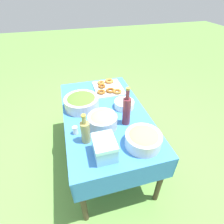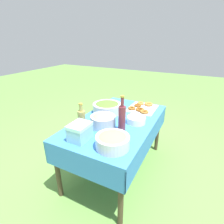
% 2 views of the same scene
% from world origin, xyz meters
% --- Properties ---
extents(ground_plane, '(14.00, 14.00, 0.00)m').
position_xyz_m(ground_plane, '(0.00, 0.00, 0.00)').
color(ground_plane, '#609342').
extents(picnic_table, '(1.41, 0.82, 0.69)m').
position_xyz_m(picnic_table, '(0.00, 0.00, 0.60)').
color(picnic_table, '#387AC6').
rests_on(picnic_table, ground_plane).
extents(salad_bowl, '(0.35, 0.35, 0.13)m').
position_xyz_m(salad_bowl, '(-0.15, -0.21, 0.76)').
color(salad_bowl, silver).
rests_on(salad_bowl, picnic_table).
extents(pasta_bowl, '(0.26, 0.26, 0.14)m').
position_xyz_m(pasta_bowl, '(0.20, -0.07, 0.76)').
color(pasta_bowl, '#B2B7BC').
rests_on(pasta_bowl, picnic_table).
extents(donut_platter, '(0.42, 0.35, 0.05)m').
position_xyz_m(donut_platter, '(-0.45, 0.15, 0.71)').
color(donut_platter, silver).
rests_on(donut_platter, picnic_table).
extents(plate_stack, '(0.20, 0.20, 0.07)m').
position_xyz_m(plate_stack, '(-0.04, 0.22, 0.73)').
color(plate_stack, white).
rests_on(plate_stack, picnic_table).
extents(olive_oil_bottle, '(0.08, 0.08, 0.27)m').
position_xyz_m(olive_oil_bottle, '(0.34, -0.24, 0.80)').
color(olive_oil_bottle, '#998E4C').
rests_on(olive_oil_bottle, picnic_table).
extents(wine_bottle, '(0.07, 0.07, 0.37)m').
position_xyz_m(wine_bottle, '(0.21, 0.15, 0.84)').
color(wine_bottle, maroon).
rests_on(wine_bottle, picnic_table).
extents(bread_bowl, '(0.29, 0.29, 0.13)m').
position_xyz_m(bread_bowl, '(0.50, 0.20, 0.76)').
color(bread_bowl, silver).
rests_on(bread_bowl, picnic_table).
extents(cooler_box, '(0.20, 0.16, 0.16)m').
position_xyz_m(cooler_box, '(0.52, -0.13, 0.77)').
color(cooler_box, '#8CC6E5').
rests_on(cooler_box, picnic_table).
extents(salt_shaker, '(0.05, 0.05, 0.07)m').
position_xyz_m(salt_shaker, '(0.23, -0.32, 0.73)').
color(salt_shaker, white).
rests_on(salt_shaker, picnic_table).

